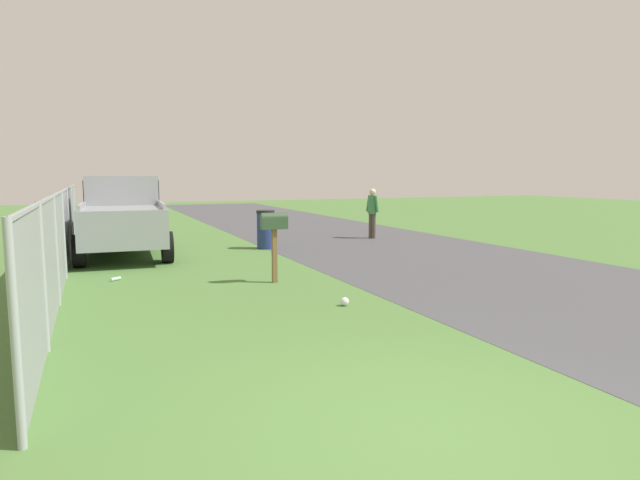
% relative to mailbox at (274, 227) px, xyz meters
% --- Properties ---
extents(ground_plane, '(80.00, 80.00, 0.00)m').
position_rel_mailbox_xyz_m(ground_plane, '(-6.47, 0.79, -1.11)').
color(ground_plane, '#4C7538').
extents(road_asphalt, '(60.00, 6.70, 0.01)m').
position_rel_mailbox_xyz_m(road_asphalt, '(-0.47, -4.63, -1.10)').
color(road_asphalt, '#47474C').
rests_on(road_asphalt, ground).
extents(mailbox, '(0.23, 0.52, 1.38)m').
position_rel_mailbox_xyz_m(mailbox, '(0.00, 0.00, 0.00)').
color(mailbox, brown).
rests_on(mailbox, ground).
extents(pickup_truck, '(4.89, 2.40, 2.09)m').
position_rel_mailbox_xyz_m(pickup_truck, '(5.12, 2.52, -0.01)').
color(pickup_truck, '#93999E').
rests_on(pickup_truck, ground).
extents(trash_bin, '(0.53, 0.53, 1.11)m').
position_rel_mailbox_xyz_m(trash_bin, '(4.80, -1.31, -0.55)').
color(trash_bin, navy).
rests_on(trash_bin, ground).
extents(pedestrian, '(0.48, 0.30, 1.66)m').
position_rel_mailbox_xyz_m(pedestrian, '(5.85, -5.36, -0.15)').
color(pedestrian, '#4C4238').
rests_on(pedestrian, ground).
extents(fence_section, '(15.03, 0.07, 1.80)m').
position_rel_mailbox_xyz_m(fence_section, '(2.07, 3.82, -0.14)').
color(fence_section, '#9EA3A8').
rests_on(fence_section, ground).
extents(litter_bag_near_hydrant, '(0.14, 0.14, 0.14)m').
position_rel_mailbox_xyz_m(litter_bag_near_hydrant, '(-2.26, -0.45, -1.04)').
color(litter_bag_near_hydrant, silver).
rests_on(litter_bag_near_hydrant, ground).
extents(litter_bottle_by_mailbox, '(0.19, 0.22, 0.07)m').
position_rel_mailbox_xyz_m(litter_bottle_by_mailbox, '(1.42, 2.89, -1.07)').
color(litter_bottle_by_mailbox, '#B2D8BF').
rests_on(litter_bottle_by_mailbox, ground).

